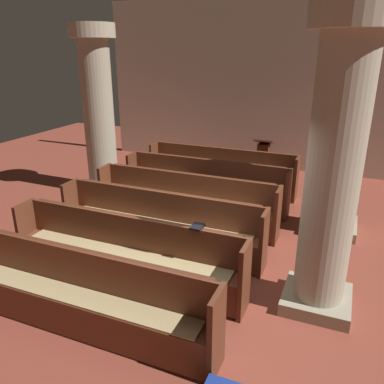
% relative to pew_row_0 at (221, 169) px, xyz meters
% --- Properties ---
extents(ground_plane, '(19.20, 19.20, 0.00)m').
position_rel_pew_row_0_xyz_m(ground_plane, '(0.77, -3.69, -0.53)').
color(ground_plane, brown).
extents(back_wall, '(10.00, 0.16, 4.50)m').
position_rel_pew_row_0_xyz_m(back_wall, '(0.77, 2.39, 1.72)').
color(back_wall, beige).
rests_on(back_wall, ground).
extents(pew_row_0, '(3.57, 0.46, 0.99)m').
position_rel_pew_row_0_xyz_m(pew_row_0, '(0.00, 0.00, 0.00)').
color(pew_row_0, brown).
rests_on(pew_row_0, ground).
extents(pew_row_1, '(3.57, 0.46, 0.99)m').
position_rel_pew_row_0_xyz_m(pew_row_1, '(0.00, -1.07, 0.00)').
color(pew_row_1, brown).
rests_on(pew_row_1, ground).
extents(pew_row_2, '(3.57, 0.47, 0.99)m').
position_rel_pew_row_0_xyz_m(pew_row_2, '(0.00, -2.14, 0.00)').
color(pew_row_2, brown).
rests_on(pew_row_2, ground).
extents(pew_row_3, '(3.57, 0.46, 0.99)m').
position_rel_pew_row_0_xyz_m(pew_row_3, '(0.00, -3.21, 0.00)').
color(pew_row_3, brown).
rests_on(pew_row_3, ground).
extents(pew_row_4, '(3.57, 0.46, 0.99)m').
position_rel_pew_row_0_xyz_m(pew_row_4, '(0.00, -4.28, 0.00)').
color(pew_row_4, brown).
rests_on(pew_row_4, ground).
extents(pew_row_5, '(3.57, 0.47, 0.99)m').
position_rel_pew_row_0_xyz_m(pew_row_5, '(0.00, -5.35, 0.00)').
color(pew_row_5, brown).
rests_on(pew_row_5, ground).
extents(pillar_aisle_side, '(0.99, 0.99, 3.72)m').
position_rel_pew_row_0_xyz_m(pillar_aisle_side, '(2.62, -1.30, 1.40)').
color(pillar_aisle_side, '#9F967E').
rests_on(pillar_aisle_side, ground).
extents(pillar_far_side, '(0.99, 0.99, 3.72)m').
position_rel_pew_row_0_xyz_m(pillar_far_side, '(-2.57, -1.09, 1.40)').
color(pillar_far_side, '#9F967E').
rests_on(pillar_far_side, ground).
extents(pillar_aisle_rear, '(0.93, 0.93, 3.72)m').
position_rel_pew_row_0_xyz_m(pillar_aisle_rear, '(2.62, -3.77, 1.40)').
color(pillar_aisle_rear, '#9F967E').
rests_on(pillar_aisle_rear, ground).
extents(lectern, '(0.48, 0.45, 1.08)m').
position_rel_pew_row_0_xyz_m(lectern, '(0.75, 1.13, -0.07)').
color(lectern, '#411E13').
rests_on(lectern, ground).
extents(hymn_book, '(0.16, 0.21, 0.03)m').
position_rel_pew_row_0_xyz_m(hymn_book, '(1.03, -4.10, 0.48)').
color(hymn_book, black).
rests_on(hymn_book, pew_row_4).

